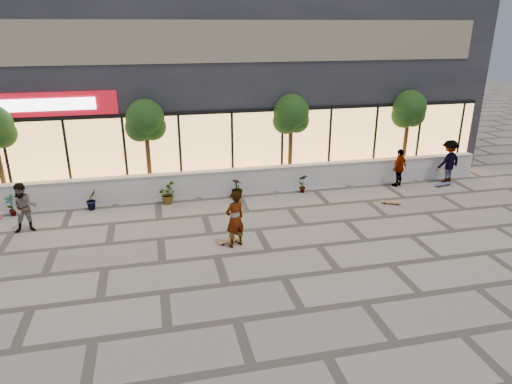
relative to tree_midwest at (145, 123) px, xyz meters
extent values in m
plane|color=gray|center=(3.50, -7.70, -2.99)|extent=(80.00, 80.00, 0.00)
cube|color=silver|center=(3.50, -0.70, -2.49)|extent=(22.00, 0.35, 1.00)
cube|color=#B2AFA8|center=(3.50, -0.70, -1.97)|extent=(22.00, 0.42, 0.04)
cube|color=#232428|center=(3.50, 4.80, 1.26)|extent=(24.00, 9.00, 8.50)
cube|color=#FFB966|center=(3.50, 0.28, -1.29)|extent=(23.04, 0.05, 3.00)
cube|color=black|center=(3.50, 0.25, 0.26)|extent=(23.04, 0.08, 0.15)
cube|color=#A50B18|center=(-3.50, 0.23, 0.81)|extent=(5.00, 0.10, 0.90)
cube|color=white|center=(-3.50, 0.16, 0.81)|extent=(3.40, 0.06, 0.45)
cube|color=brown|center=(3.50, 0.28, 3.01)|extent=(21.60, 0.05, 1.60)
imported|color=#1A3A12|center=(-5.00, -1.25, -2.58)|extent=(0.43, 0.29, 0.81)
imported|color=#1A3A12|center=(-2.20, -1.25, -2.58)|extent=(0.57, 0.57, 0.81)
imported|color=#1A3A12|center=(0.60, -1.25, -2.58)|extent=(0.68, 0.77, 0.81)
imported|color=#1A3A12|center=(3.40, -1.25, -2.58)|extent=(0.64, 0.64, 0.81)
imported|color=#1A3A12|center=(6.20, -1.25, -2.58)|extent=(0.46, 0.35, 0.81)
cylinder|color=#4E361C|center=(-5.50, 0.00, -1.37)|extent=(0.18, 0.18, 3.24)
sphere|color=#1A3A12|center=(-5.25, 0.05, -0.18)|extent=(1.10, 1.10, 1.10)
cylinder|color=#4E361C|center=(0.00, 0.00, -1.37)|extent=(0.18, 0.18, 3.24)
sphere|color=#1A3A12|center=(0.00, 0.00, 0.18)|extent=(1.50, 1.50, 1.50)
sphere|color=#1A3A12|center=(-0.25, -0.05, -0.18)|extent=(1.10, 1.10, 1.10)
sphere|color=#1A3A12|center=(0.25, 0.05, -0.18)|extent=(1.10, 1.10, 1.10)
cylinder|color=#4E361C|center=(6.00, 0.00, -1.37)|extent=(0.18, 0.18, 3.24)
sphere|color=#1A3A12|center=(6.00, 0.00, 0.18)|extent=(1.50, 1.50, 1.50)
sphere|color=#1A3A12|center=(5.75, -0.05, -0.18)|extent=(1.10, 1.10, 1.10)
sphere|color=#1A3A12|center=(6.25, 0.05, -0.18)|extent=(1.10, 1.10, 1.10)
cylinder|color=#4E361C|center=(11.50, 0.00, -1.37)|extent=(0.18, 0.18, 3.24)
sphere|color=#1A3A12|center=(11.50, 0.00, 0.18)|extent=(1.50, 1.50, 1.50)
sphere|color=#1A3A12|center=(11.25, -0.05, -0.18)|extent=(1.10, 1.10, 1.10)
sphere|color=#1A3A12|center=(11.75, 0.05, -0.18)|extent=(1.10, 1.10, 1.10)
imported|color=silver|center=(2.54, -5.48, -2.06)|extent=(0.80, 0.69, 1.85)
imported|color=tan|center=(-4.13, -2.85, -2.12)|extent=(0.89, 0.72, 1.73)
imported|color=white|center=(10.50, -1.40, -2.16)|extent=(1.04, 0.84, 1.66)
imported|color=maroon|center=(12.88, -1.40, -2.03)|extent=(1.38, 1.01, 1.92)
cube|color=olive|center=(2.38, -5.23, -2.90)|extent=(0.77, 0.39, 0.02)
cylinder|color=black|center=(2.59, -5.11, -2.96)|extent=(0.06, 0.04, 0.05)
cylinder|color=black|center=(2.62, -5.23, -2.96)|extent=(0.06, 0.04, 0.05)
cylinder|color=black|center=(2.14, -5.23, -2.96)|extent=(0.06, 0.04, 0.05)
cylinder|color=black|center=(2.18, -5.36, -2.96)|extent=(0.06, 0.04, 0.05)
cube|color=olive|center=(9.15, -3.31, -2.90)|extent=(0.77, 0.54, 0.02)
cylinder|color=black|center=(9.40, -3.36, -2.96)|extent=(0.06, 0.05, 0.06)
cylinder|color=black|center=(9.33, -3.48, -2.96)|extent=(0.06, 0.05, 0.06)
cylinder|color=black|center=(8.98, -3.13, -2.96)|extent=(0.06, 0.05, 0.06)
cylinder|color=black|center=(8.91, -3.26, -2.96)|extent=(0.06, 0.05, 0.06)
cube|color=#48427A|center=(12.45, -1.85, -2.89)|extent=(0.89, 0.41, 0.02)
cylinder|color=black|center=(12.69, -1.72, -2.95)|extent=(0.07, 0.05, 0.06)
cylinder|color=black|center=(12.73, -1.87, -2.95)|extent=(0.07, 0.05, 0.06)
cylinder|color=black|center=(12.18, -1.84, -2.95)|extent=(0.07, 0.05, 0.06)
cylinder|color=black|center=(12.21, -1.99, -2.95)|extent=(0.07, 0.05, 0.06)
camera|label=1|loc=(0.26, -18.34, 3.63)|focal=32.00mm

